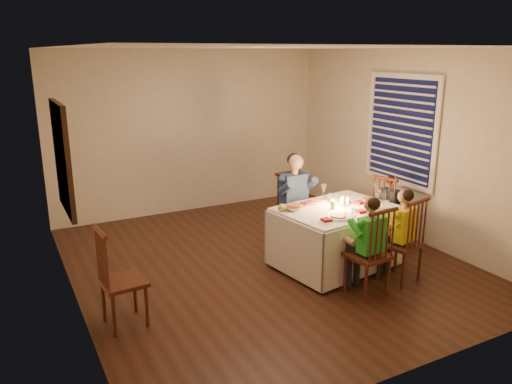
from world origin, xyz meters
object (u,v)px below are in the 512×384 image
chair_end (387,246)px  dining_table (337,224)px  child_green (365,293)px  serving_bowl (294,208)px  chair_adult (294,245)px  child_teal (387,246)px  chair_near_left (365,293)px  chair_near_right (398,280)px  chair_extra (126,323)px  adult (294,245)px  child_yellow (398,280)px

chair_end → dining_table: bearing=85.0°
child_green → serving_bowl: size_ratio=4.75×
dining_table → chair_adult: (-0.12, 0.77, -0.53)m
chair_end → child_teal: chair_end is taller
serving_bowl → chair_adult: bearing=56.9°
child_green → chair_adult: bearing=-96.6°
child_green → chair_end: bearing=-146.0°
dining_table → chair_end: dining_table is taller
chair_near_left → chair_end: size_ratio=1.00×
dining_table → chair_near_left: 0.95m
dining_table → chair_near_left: bearing=-110.2°
chair_adult → chair_near_left: 1.55m
chair_near_right → child_teal: 1.04m
chair_end → child_green: 1.48m
dining_table → chair_near_left: dining_table is taller
dining_table → chair_adult: bearing=90.1°
child_green → serving_bowl: serving_bowl is taller
chair_extra → child_teal: bearing=-89.2°
adult → child_teal: 1.27m
chair_near_left → adult: 1.55m
chair_near_right → child_green: 0.55m
chair_adult → chair_extra: size_ratio=1.00×
dining_table → chair_end: size_ratio=1.54×
chair_near_left → chair_extra: bearing=-18.3°
child_green → child_teal: 1.48m
chair_end → child_yellow: 1.04m
chair_adult → chair_near_right: same height
chair_near_right → child_teal: chair_near_right is taller
chair_adult → chair_near_right: (0.50, -1.47, 0.00)m
chair_near_left → chair_near_right: same height
chair_near_left → chair_end: (1.15, 0.93, 0.00)m
chair_adult → adult: bearing=0.0°
chair_extra → child_green: child_green is taller
chair_extra → chair_adult: bearing=-73.7°
chair_adult → adult: (0.00, 0.00, 0.00)m
chair_extra → child_yellow: bearing=-104.0°
chair_near_right → child_green: (-0.55, -0.08, 0.00)m
chair_near_right → child_yellow: size_ratio=0.92×
dining_table → child_teal: dining_table is taller
child_teal → adult: bearing=46.9°
chair_near_left → adult: (0.05, 1.55, 0.00)m
child_green → serving_bowl: bearing=-74.4°
chair_end → child_green: bearing=115.3°
chair_end → serving_bowl: serving_bowl is taller
chair_end → adult: (-1.10, 0.62, 0.00)m
dining_table → chair_extra: (-2.64, -0.18, -0.53)m
chair_near_left → chair_end: bearing=-146.0°
chair_near_right → child_green: size_ratio=0.92×
chair_adult → chair_end: 1.27m
dining_table → child_green: dining_table is taller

